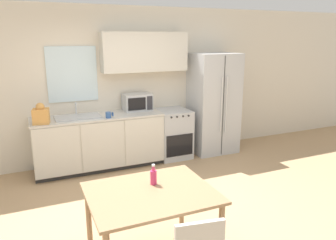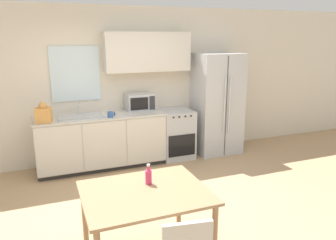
# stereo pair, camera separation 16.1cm
# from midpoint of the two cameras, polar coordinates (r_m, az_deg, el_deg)

# --- Properties ---
(ground_plane) EXTENTS (12.00, 12.00, 0.00)m
(ground_plane) POSITION_cam_midpoint_polar(r_m,az_deg,el_deg) (4.40, -0.99, -15.42)
(ground_plane) COLOR tan
(wall_back) EXTENTS (12.00, 0.38, 2.70)m
(wall_back) POSITION_cam_midpoint_polar(r_m,az_deg,el_deg) (5.87, -7.56, 6.88)
(wall_back) COLOR beige
(wall_back) RESTS_ON ground_plane
(kitchen_counter) EXTENTS (2.13, 0.67, 0.91)m
(kitchen_counter) POSITION_cam_midpoint_polar(r_m,az_deg,el_deg) (5.67, -10.70, -3.60)
(kitchen_counter) COLOR #333333
(kitchen_counter) RESTS_ON ground_plane
(oven_range) EXTENTS (0.59, 0.66, 0.89)m
(oven_range) POSITION_cam_midpoint_polar(r_m,az_deg,el_deg) (6.06, 1.99, -2.36)
(oven_range) COLOR #B7BABC
(oven_range) RESTS_ON ground_plane
(refrigerator) EXTENTS (0.84, 0.72, 1.89)m
(refrigerator) POSITION_cam_midpoint_polar(r_m,az_deg,el_deg) (6.30, 9.23, 2.81)
(refrigerator) COLOR silver
(refrigerator) RESTS_ON ground_plane
(kitchen_sink) EXTENTS (0.72, 0.40, 0.22)m
(kitchen_sink) POSITION_cam_midpoint_polar(r_m,az_deg,el_deg) (5.51, -14.22, 0.71)
(kitchen_sink) COLOR #B7BABC
(kitchen_sink) RESTS_ON kitchen_counter
(microwave) EXTENTS (0.49, 0.33, 0.30)m
(microwave) POSITION_cam_midpoint_polar(r_m,az_deg,el_deg) (5.82, -4.13, 3.18)
(microwave) COLOR #B7BABC
(microwave) RESTS_ON kitchen_counter
(coffee_mug) EXTENTS (0.12, 0.09, 0.10)m
(coffee_mug) POSITION_cam_midpoint_polar(r_m,az_deg,el_deg) (5.36, -9.08, 0.97)
(coffee_mug) COLOR #335999
(coffee_mug) RESTS_ON kitchen_counter
(grocery_bag_0) EXTENTS (0.26, 0.23, 0.32)m
(grocery_bag_0) POSITION_cam_midpoint_polar(r_m,az_deg,el_deg) (5.27, -20.06, 1.04)
(grocery_bag_0) COLOR #DB994C
(grocery_bag_0) RESTS_ON kitchen_counter
(dining_table) EXTENTS (1.20, 0.97, 0.73)m
(dining_table) POSITION_cam_midpoint_polar(r_m,az_deg,el_deg) (3.28, -2.54, -13.70)
(dining_table) COLOR #997551
(dining_table) RESTS_ON ground_plane
(drink_bottle) EXTENTS (0.07, 0.07, 0.21)m
(drink_bottle) POSITION_cam_midpoint_polar(r_m,az_deg,el_deg) (3.35, -2.02, -9.78)
(drink_bottle) COLOR #DB386B
(drink_bottle) RESTS_ON dining_table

